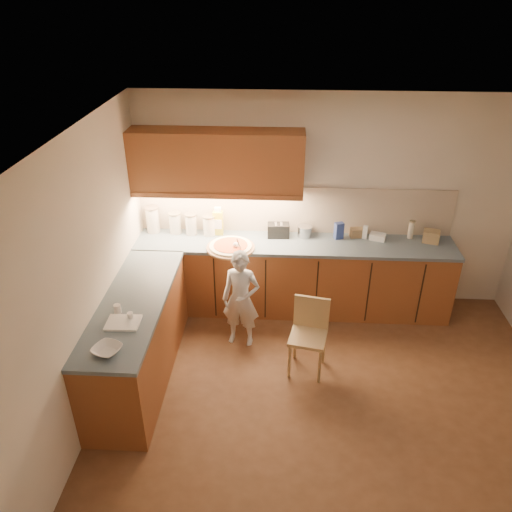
# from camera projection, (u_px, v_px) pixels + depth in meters

# --- Properties ---
(room) EXTENTS (4.54, 4.50, 2.62)m
(room) POSITION_uv_depth(u_px,v_px,m) (347.00, 258.00, 4.01)
(room) COLOR brown
(room) RESTS_ON ground
(l_counter) EXTENTS (3.77, 2.62, 0.92)m
(l_counter) POSITION_uv_depth(u_px,v_px,m) (246.00, 295.00, 5.73)
(l_counter) COLOR brown
(l_counter) RESTS_ON ground
(backsplash) EXTENTS (3.75, 0.02, 0.58)m
(backsplash) POSITION_uv_depth(u_px,v_px,m) (295.00, 210.00, 5.98)
(backsplash) COLOR #C0AE95
(backsplash) RESTS_ON l_counter
(upper_cabinets) EXTENTS (1.95, 0.36, 0.73)m
(upper_cabinets) POSITION_uv_depth(u_px,v_px,m) (217.00, 162.00, 5.58)
(upper_cabinets) COLOR brown
(upper_cabinets) RESTS_ON ground
(pizza_on_board) EXTENTS (0.56, 0.56, 0.22)m
(pizza_on_board) POSITION_uv_depth(u_px,v_px,m) (231.00, 247.00, 5.72)
(pizza_on_board) COLOR #A27951
(pizza_on_board) RESTS_ON l_counter
(child) EXTENTS (0.45, 0.33, 1.15)m
(child) POSITION_uv_depth(u_px,v_px,m) (241.00, 299.00, 5.45)
(child) COLOR silver
(child) RESTS_ON ground
(wooden_chair) EXTENTS (0.43, 0.43, 0.82)m
(wooden_chair) POSITION_uv_depth(u_px,v_px,m) (309.00, 330.00, 5.14)
(wooden_chair) COLOR tan
(wooden_chair) RESTS_ON ground
(mixing_bowl) EXTENTS (0.30, 0.30, 0.06)m
(mixing_bowl) POSITION_uv_depth(u_px,v_px,m) (107.00, 350.00, 4.13)
(mixing_bowl) COLOR silver
(mixing_bowl) RESTS_ON l_counter
(canister_a) EXTENTS (0.16, 0.16, 0.33)m
(canister_a) POSITION_uv_depth(u_px,v_px,m) (153.00, 219.00, 6.04)
(canister_a) COLOR beige
(canister_a) RESTS_ON l_counter
(canister_b) EXTENTS (0.15, 0.15, 0.27)m
(canister_b) POSITION_uv_depth(u_px,v_px,m) (175.00, 223.00, 6.03)
(canister_b) COLOR beige
(canister_b) RESTS_ON l_counter
(canister_c) EXTENTS (0.14, 0.14, 0.27)m
(canister_c) POSITION_uv_depth(u_px,v_px,m) (191.00, 224.00, 6.01)
(canister_c) COLOR beige
(canister_c) RESTS_ON l_counter
(canister_d) EXTENTS (0.16, 0.16, 0.25)m
(canister_d) POSITION_uv_depth(u_px,v_px,m) (209.00, 225.00, 5.99)
(canister_d) COLOR silver
(canister_d) RESTS_ON l_counter
(oil_jug) EXTENTS (0.12, 0.09, 0.35)m
(oil_jug) POSITION_uv_depth(u_px,v_px,m) (218.00, 222.00, 5.99)
(oil_jug) COLOR gold
(oil_jug) RESTS_ON l_counter
(toaster) EXTENTS (0.27, 0.16, 0.17)m
(toaster) POSITION_uv_depth(u_px,v_px,m) (278.00, 230.00, 5.97)
(toaster) COLOR black
(toaster) RESTS_ON l_counter
(steel_pot) EXTENTS (0.18, 0.18, 0.14)m
(steel_pot) POSITION_uv_depth(u_px,v_px,m) (305.00, 231.00, 5.98)
(steel_pot) COLOR #A8A9AD
(steel_pot) RESTS_ON l_counter
(blue_box) EXTENTS (0.12, 0.10, 0.20)m
(blue_box) POSITION_uv_depth(u_px,v_px,m) (339.00, 231.00, 5.92)
(blue_box) COLOR #2F428D
(blue_box) RESTS_ON l_counter
(card_box_a) EXTENTS (0.17, 0.13, 0.11)m
(card_box_a) POSITION_uv_depth(u_px,v_px,m) (356.00, 233.00, 5.98)
(card_box_a) COLOR #977851
(card_box_a) RESTS_ON l_counter
(white_bottle) EXTENTS (0.07, 0.07, 0.16)m
(white_bottle) POSITION_uv_depth(u_px,v_px,m) (365.00, 232.00, 5.93)
(white_bottle) COLOR white
(white_bottle) RESTS_ON l_counter
(flat_pack) EXTENTS (0.21, 0.18, 0.07)m
(flat_pack) POSITION_uv_depth(u_px,v_px,m) (378.00, 237.00, 5.92)
(flat_pack) COLOR silver
(flat_pack) RESTS_ON l_counter
(tall_jar) EXTENTS (0.07, 0.07, 0.22)m
(tall_jar) POSITION_uv_depth(u_px,v_px,m) (411.00, 229.00, 5.92)
(tall_jar) COLOR beige
(tall_jar) RESTS_ON l_counter
(card_box_b) EXTENTS (0.22, 0.19, 0.14)m
(card_box_b) POSITION_uv_depth(u_px,v_px,m) (431.00, 236.00, 5.85)
(card_box_b) COLOR #A18456
(card_box_b) RESTS_ON l_counter
(dough_cloth) EXTENTS (0.31, 0.24, 0.02)m
(dough_cloth) POSITION_uv_depth(u_px,v_px,m) (123.00, 323.00, 4.49)
(dough_cloth) COLOR white
(dough_cloth) RESTS_ON l_counter
(spice_jar_a) EXTENTS (0.07, 0.07, 0.09)m
(spice_jar_a) POSITION_uv_depth(u_px,v_px,m) (117.00, 309.00, 4.62)
(spice_jar_a) COLOR silver
(spice_jar_a) RESTS_ON l_counter
(spice_jar_b) EXTENTS (0.06, 0.06, 0.07)m
(spice_jar_b) POSITION_uv_depth(u_px,v_px,m) (130.00, 316.00, 4.53)
(spice_jar_b) COLOR white
(spice_jar_b) RESTS_ON l_counter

